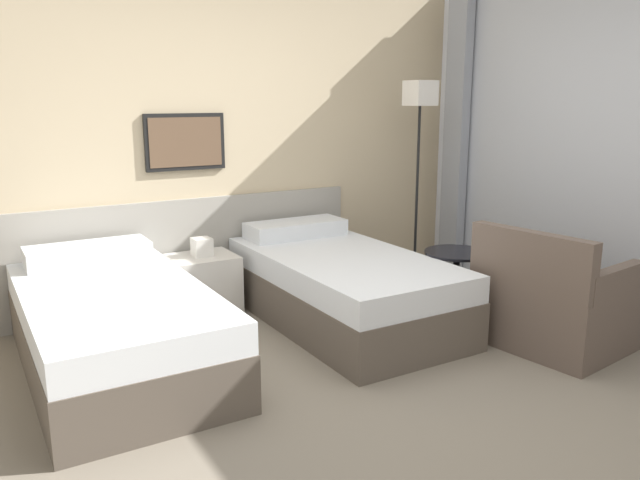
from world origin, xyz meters
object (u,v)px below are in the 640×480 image
object	(u,v)px
floor_lamp	(419,119)
armchair	(552,305)
nightstand	(204,283)
side_table	(456,272)
bed_near_door	(115,327)
bed_near_window	(342,287)

from	to	relation	value
floor_lamp	armchair	xyz separation A→B (m)	(-0.09, -1.58, -1.20)
nightstand	armchair	bearing A→B (deg)	-45.35
nightstand	side_table	xyz separation A→B (m)	(1.58, -1.13, 0.14)
nightstand	floor_lamp	size ratio (longest dim) A/B	0.34
bed_near_door	bed_near_window	bearing A→B (deg)	0.00
floor_lamp	armchair	size ratio (longest dim) A/B	1.88
side_table	bed_near_window	bearing A→B (deg)	150.36
bed_near_window	floor_lamp	bearing A→B (deg)	22.81
nightstand	floor_lamp	world-z (taller)	floor_lamp
side_table	nightstand	bearing A→B (deg)	144.44
floor_lamp	bed_near_window	bearing A→B (deg)	-157.19
bed_near_door	nightstand	world-z (taller)	bed_near_door
nightstand	bed_near_door	bearing A→B (deg)	-139.79
bed_near_door	side_table	distance (m)	2.45
floor_lamp	bed_near_door	bearing A→B (deg)	-170.68
bed_near_door	side_table	bearing A→B (deg)	-9.99
floor_lamp	side_table	size ratio (longest dim) A/B	3.34
armchair	bed_near_window	bearing A→B (deg)	33.41
floor_lamp	armchair	world-z (taller)	floor_lamp
bed_near_door	nightstand	bearing A→B (deg)	40.21
floor_lamp	side_table	xyz separation A→B (m)	(-0.32, -0.87, -1.10)
nightstand	armchair	world-z (taller)	armchair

